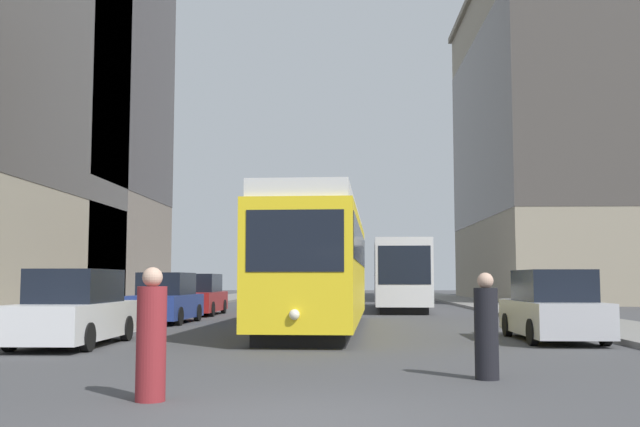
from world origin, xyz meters
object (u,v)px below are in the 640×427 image
at_px(parked_car_left_near, 199,296).
at_px(parked_car_right_far, 552,308).
at_px(transit_bus, 399,272).
at_px(pedestrian_crossing_near, 151,338).
at_px(parked_car_left_mid, 74,310).
at_px(parked_car_left_far, 166,300).
at_px(pedestrian_crossing_far, 486,329).
at_px(streetcar, 320,263).

distance_m(parked_car_left_near, parked_car_right_far, 17.97).
distance_m(transit_bus, pedestrian_crossing_near, 29.61).
distance_m(parked_car_left_mid, pedestrian_crossing_near, 8.86).
relative_size(parked_car_left_near, parked_car_left_mid, 1.02).
xyz_separation_m(parked_car_left_near, pedestrian_crossing_near, (3.94, -23.25, -0.04)).
bearing_deg(parked_car_left_far, pedestrian_crossing_far, -57.24).
relative_size(streetcar, pedestrian_crossing_far, 8.50).
height_order(parked_car_left_near, pedestrian_crossing_near, parked_car_left_near).
bearing_deg(transit_bus, pedestrian_crossing_far, -89.24).
distance_m(parked_car_left_far, pedestrian_crossing_far, 17.21).
height_order(parked_car_left_near, parked_car_right_far, same).
bearing_deg(parked_car_right_far, transit_bus, -82.14).
distance_m(streetcar, pedestrian_crossing_far, 12.09).
relative_size(parked_car_right_far, parked_car_left_far, 1.06).
bearing_deg(pedestrian_crossing_near, pedestrian_crossing_far, -101.45).
relative_size(parked_car_left_mid, pedestrian_crossing_far, 2.80).
bearing_deg(parked_car_right_far, streetcar, -33.52).
xyz_separation_m(parked_car_right_far, pedestrian_crossing_far, (-3.11, -7.48, -0.06)).
xyz_separation_m(parked_car_left_far, pedestrian_crossing_far, (8.72, -14.84, -0.06)).
distance_m(parked_car_left_far, pedestrian_crossing_near, 17.54).
distance_m(parked_car_left_mid, pedestrian_crossing_far, 10.41).
relative_size(streetcar, transit_bus, 1.18).
xyz_separation_m(streetcar, parked_car_right_far, (6.15, -4.15, -1.26)).
relative_size(parked_car_left_mid, pedestrian_crossing_near, 2.71).
bearing_deg(pedestrian_crossing_far, parked_car_right_far, 101.98).
xyz_separation_m(parked_car_left_near, pedestrian_crossing_far, (8.72, -21.00, -0.06)).
relative_size(streetcar, parked_car_left_mid, 3.04).
bearing_deg(transit_bus, streetcar, -101.43).
bearing_deg(pedestrian_crossing_far, pedestrian_crossing_near, -120.28).
height_order(streetcar, parked_car_left_near, streetcar).
bearing_deg(parked_car_left_mid, parked_car_left_near, 90.01).
bearing_deg(pedestrian_crossing_far, parked_car_left_far, 154.99).
xyz_separation_m(pedestrian_crossing_near, pedestrian_crossing_far, (4.78, 2.24, -0.02)).
xyz_separation_m(streetcar, pedestrian_crossing_far, (3.04, -11.63, -1.32)).
height_order(parked_car_left_near, parked_car_left_far, same).
height_order(parked_car_left_mid, parked_car_right_far, same).
relative_size(transit_bus, parked_car_left_mid, 2.59).
height_order(parked_car_left_mid, pedestrian_crossing_far, parked_car_left_mid).
xyz_separation_m(parked_car_left_mid, pedestrian_crossing_far, (8.72, -5.70, -0.06)).
xyz_separation_m(parked_car_left_near, parked_car_left_far, (0.00, -6.16, -0.00)).
distance_m(parked_car_left_mid, parked_car_right_far, 11.96).
height_order(parked_car_left_mid, parked_car_left_far, same).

